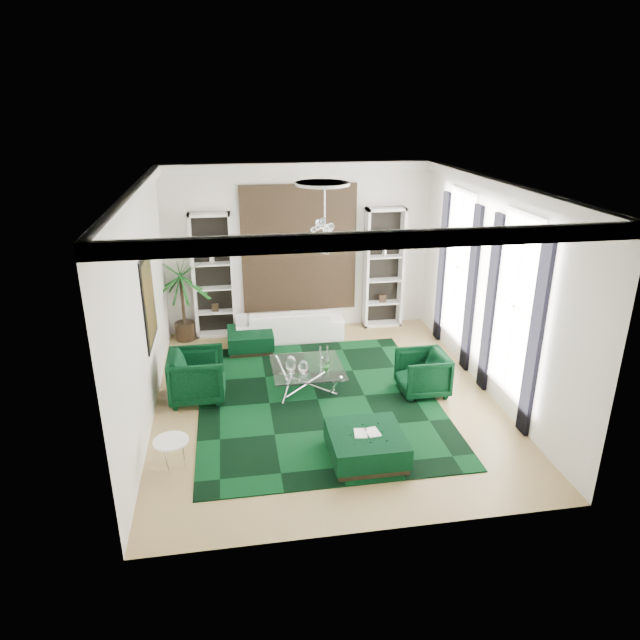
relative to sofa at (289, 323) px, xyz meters
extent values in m
cube|color=tan|center=(0.33, -2.88, -0.36)|extent=(6.00, 7.00, 0.02)
cube|color=white|center=(0.33, -2.88, 3.46)|extent=(6.00, 7.00, 0.02)
cube|color=white|center=(0.33, 0.63, 1.55)|extent=(6.00, 0.02, 3.80)
cube|color=white|center=(0.33, -6.39, 1.55)|extent=(6.00, 0.02, 3.80)
cube|color=white|center=(-2.68, -2.88, 1.55)|extent=(0.02, 7.00, 3.80)
cube|color=white|center=(3.34, -2.88, 1.55)|extent=(0.02, 7.00, 3.80)
cylinder|color=white|center=(0.33, -2.58, 3.42)|extent=(0.90, 0.90, 0.05)
cube|color=black|center=(0.33, 0.58, 1.55)|extent=(2.50, 0.06, 2.80)
cube|color=black|center=(-2.64, -2.28, 1.50)|extent=(0.04, 1.30, 1.60)
cube|color=white|center=(3.32, -3.78, 1.55)|extent=(0.03, 1.10, 2.90)
cube|color=black|center=(3.28, -4.56, 1.30)|extent=(0.07, 0.30, 3.25)
cube|color=black|center=(3.28, -3.00, 1.30)|extent=(0.07, 0.30, 3.25)
cube|color=white|center=(3.32, -1.38, 1.55)|extent=(0.03, 1.10, 2.90)
cube|color=black|center=(3.28, -2.16, 1.30)|extent=(0.07, 0.30, 3.25)
cube|color=black|center=(3.28, -0.60, 1.30)|extent=(0.07, 0.30, 3.25)
cube|color=black|center=(0.18, -2.98, -0.34)|extent=(4.20, 5.00, 0.02)
imported|color=white|center=(0.00, 0.00, 0.00)|extent=(2.38, 0.93, 0.69)
imported|color=black|center=(-1.93, -2.56, 0.10)|extent=(0.98, 0.95, 0.89)
imported|color=black|center=(2.12, -2.99, 0.05)|extent=(0.87, 0.84, 0.79)
cube|color=black|center=(-0.90, -0.53, -0.13)|extent=(0.96, 0.96, 0.43)
cube|color=black|center=(0.61, -4.86, -0.13)|extent=(1.10, 1.10, 0.44)
cube|color=white|center=(0.61, -4.86, 0.11)|extent=(0.39, 0.26, 0.03)
cylinder|color=white|center=(-2.22, -4.68, -0.10)|extent=(0.51, 0.51, 0.49)
imported|color=#145419|center=(0.39, -2.76, 0.21)|extent=(0.13, 0.10, 0.23)
camera|label=1|loc=(-1.24, -11.90, 4.70)|focal=32.00mm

